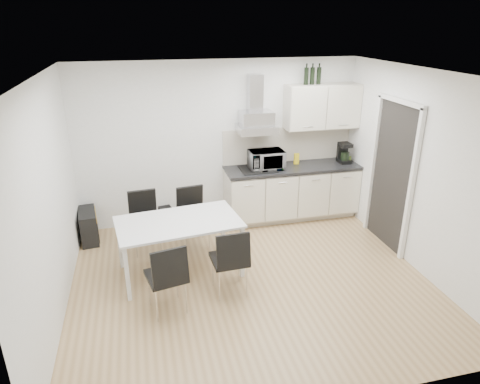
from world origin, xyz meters
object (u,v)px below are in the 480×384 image
(guitar_amp, at_px, (89,226))
(chair_near_left, at_px, (166,277))
(dining_table, at_px, (179,226))
(kitchenette, at_px, (294,171))
(chair_far_right, at_px, (194,218))
(chair_near_right, at_px, (229,260))
(floor_speaker, at_px, (166,216))
(chair_far_left, at_px, (145,223))

(guitar_amp, bearing_deg, chair_near_left, -69.72)
(dining_table, relative_size, guitar_amp, 2.73)
(kitchenette, distance_m, dining_table, 2.43)
(chair_far_right, bearing_deg, dining_table, 59.20)
(dining_table, distance_m, chair_near_right, 0.83)
(chair_near_left, height_order, chair_near_right, same)
(dining_table, relative_size, floor_speaker, 5.15)
(chair_far_left, distance_m, chair_far_right, 0.70)
(dining_table, distance_m, chair_near_left, 0.84)
(kitchenette, distance_m, guitar_amp, 3.35)
(chair_far_left, distance_m, floor_speaker, 0.88)
(chair_far_left, xyz_separation_m, chair_near_right, (0.95, -1.28, 0.00))
(chair_far_left, bearing_deg, chair_near_right, 120.73)
(kitchenette, bearing_deg, floor_speaker, 175.56)
(dining_table, xyz_separation_m, chair_near_left, (-0.23, -0.77, -0.24))
(chair_far_right, height_order, chair_near_right, same)
(dining_table, relative_size, chair_near_right, 1.87)
(chair_near_left, xyz_separation_m, chair_near_right, (0.77, 0.19, 0.00))
(chair_near_left, xyz_separation_m, floor_speaker, (0.15, 2.23, -0.28))
(chair_near_left, distance_m, floor_speaker, 2.25)
(kitchenette, bearing_deg, chair_far_right, -160.89)
(chair_far_left, xyz_separation_m, chair_near_left, (0.18, -1.46, 0.00))
(chair_near_left, relative_size, chair_near_right, 1.00)
(chair_near_left, xyz_separation_m, guitar_amp, (-1.02, 1.98, -0.20))
(dining_table, height_order, chair_near_left, chair_near_left)
(chair_near_right, bearing_deg, chair_far_right, 98.53)
(chair_far_left, height_order, guitar_amp, chair_far_left)
(dining_table, relative_size, chair_far_left, 1.87)
(chair_near_right, distance_m, guitar_amp, 2.55)
(dining_table, bearing_deg, kitchenette, 25.35)
(dining_table, xyz_separation_m, chair_far_right, (0.29, 0.69, -0.24))
(chair_far_right, height_order, floor_speaker, chair_far_right)
(chair_near_left, bearing_deg, chair_far_right, 58.54)
(chair_far_left, bearing_deg, chair_near_left, 91.06)
(chair_far_right, bearing_deg, chair_near_left, 62.12)
(floor_speaker, bearing_deg, chair_far_right, -76.96)
(chair_far_left, height_order, floor_speaker, chair_far_left)
(chair_far_right, relative_size, chair_near_left, 1.00)
(chair_near_right, xyz_separation_m, guitar_amp, (-1.79, 1.80, -0.20))
(chair_far_left, bearing_deg, dining_table, 114.79)
(chair_far_left, distance_m, chair_near_right, 1.59)
(dining_table, bearing_deg, chair_near_right, -54.36)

